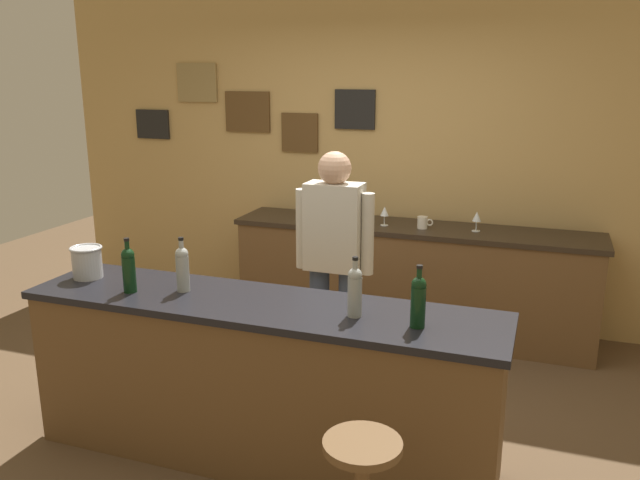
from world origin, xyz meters
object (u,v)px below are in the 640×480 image
at_px(wine_bottle_b, 182,267).
at_px(wine_glass_a, 385,212).
at_px(wine_bottle_c, 355,290).
at_px(bartender, 334,258).
at_px(wine_glass_b, 477,217).
at_px(wine_bottle_d, 418,300).
at_px(wine_bottle_a, 129,268).
at_px(coffee_mug, 423,222).
at_px(ice_bucket, 87,261).

distance_m(wine_bottle_b, wine_glass_a, 2.08).
bearing_deg(wine_bottle_c, bartender, 114.42).
distance_m(bartender, wine_bottle_c, 0.99).
xyz_separation_m(wine_bottle_b, wine_glass_b, (1.36, 2.02, -0.05)).
bearing_deg(wine_glass_a, bartender, -92.45).
height_order(wine_bottle_b, wine_bottle_d, same).
height_order(bartender, wine_bottle_a, bartender).
relative_size(wine_bottle_d, wine_glass_b, 1.97).
xyz_separation_m(wine_bottle_a, wine_bottle_b, (0.27, 0.11, 0.00)).
relative_size(bartender, wine_bottle_c, 5.29).
bearing_deg(wine_bottle_d, coffee_mug, 100.21).
bearing_deg(wine_glass_b, wine_bottle_c, -99.81).
bearing_deg(wine_bottle_c, coffee_mug, 91.37).
bearing_deg(wine_bottle_a, wine_bottle_b, 22.65).
distance_m(bartender, wine_bottle_d, 1.18).
distance_m(ice_bucket, wine_glass_b, 2.84).
relative_size(bartender, ice_bucket, 8.61).
distance_m(bartender, wine_glass_a, 1.13).
xyz_separation_m(wine_bottle_a, ice_bucket, (-0.39, 0.13, -0.04)).
relative_size(wine_bottle_a, wine_bottle_d, 1.00).
height_order(wine_bottle_a, wine_glass_a, wine_bottle_a).
relative_size(ice_bucket, wine_glass_b, 1.21).
bearing_deg(bartender, coffee_mug, 72.42).
relative_size(bartender, wine_bottle_b, 5.29).
xyz_separation_m(wine_glass_b, coffee_mug, (-0.41, -0.05, -0.06)).
relative_size(bartender, coffee_mug, 12.96).
bearing_deg(wine_bottle_b, bartender, 55.15).
bearing_deg(bartender, wine_bottle_a, -131.79).
bearing_deg(wine_bottle_b, wine_bottle_c, -2.42).
relative_size(wine_bottle_a, ice_bucket, 1.63).
xyz_separation_m(wine_bottle_d, wine_glass_a, (-0.68, 2.05, -0.05)).
relative_size(bartender, wine_glass_b, 10.45).
relative_size(bartender, wine_bottle_d, 5.29).
distance_m(wine_glass_a, coffee_mug, 0.32).
xyz_separation_m(bartender, coffee_mug, (0.36, 1.13, 0.01)).
xyz_separation_m(wine_bottle_d, coffee_mug, (-0.37, 2.05, -0.11)).
bearing_deg(wine_glass_a, wine_bottle_a, -113.54).
bearing_deg(wine_bottle_a, wine_glass_a, 66.46).
xyz_separation_m(bartender, wine_glass_b, (0.76, 1.17, 0.07)).
xyz_separation_m(wine_bottle_b, ice_bucket, (-0.66, 0.02, -0.04)).
height_order(wine_bottle_c, coffee_mug, wine_bottle_c).
xyz_separation_m(bartender, wine_bottle_c, (0.41, -0.89, 0.12)).
height_order(wine_bottle_b, ice_bucket, wine_bottle_b).
relative_size(ice_bucket, wine_glass_a, 1.21).
bearing_deg(bartender, wine_glass_a, 87.55).
relative_size(wine_bottle_b, wine_glass_a, 1.97).
distance_m(wine_bottle_b, coffee_mug, 2.20).
relative_size(wine_bottle_a, wine_glass_b, 1.97).
bearing_deg(bartender, wine_bottle_b, -124.85).
relative_size(wine_bottle_a, wine_glass_a, 1.97).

